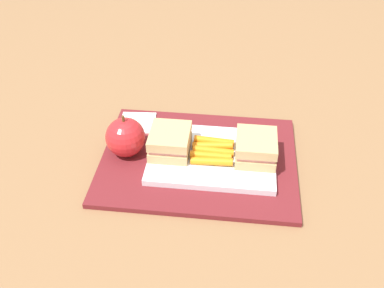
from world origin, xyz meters
TOP-DOWN VIEW (x-y plane):
  - ground_plane at (0.00, 0.00)m, footprint 2.40×2.40m
  - lunchbag_mat at (0.00, 0.00)m, footprint 0.36×0.28m
  - food_tray at (-0.03, 0.00)m, footprint 0.23×0.17m
  - sandwich_half_left at (-0.10, 0.00)m, footprint 0.07×0.08m
  - sandwich_half_right at (0.05, 0.00)m, footprint 0.07×0.08m
  - carrot_sticks_bundle at (-0.03, -0.00)m, footprint 0.08×0.07m
  - apple at (0.14, 0.00)m, footprint 0.07×0.07m
  - paper_napkin at (0.14, -0.09)m, footprint 0.07×0.07m

SIDE VIEW (x-z plane):
  - ground_plane at x=0.00m, z-range 0.00..0.00m
  - lunchbag_mat at x=0.00m, z-range 0.00..0.01m
  - paper_napkin at x=0.14m, z-range 0.01..0.01m
  - food_tray at x=-0.03m, z-range 0.01..0.02m
  - carrot_sticks_bundle at x=-0.03m, z-range 0.02..0.04m
  - sandwich_half_left at x=-0.10m, z-range 0.02..0.07m
  - sandwich_half_right at x=0.05m, z-range 0.02..0.07m
  - apple at x=0.14m, z-range 0.00..0.09m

